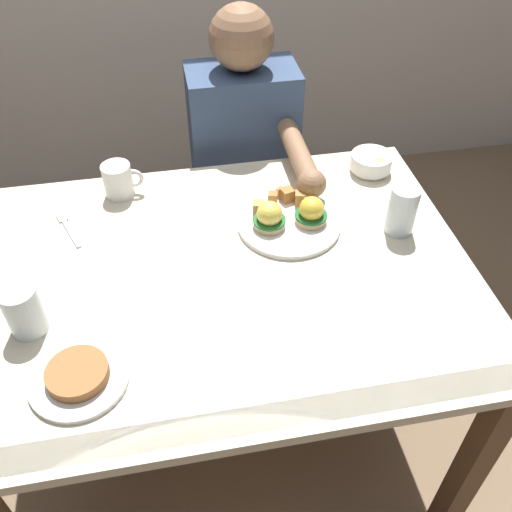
{
  "coord_description": "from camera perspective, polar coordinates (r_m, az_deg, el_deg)",
  "views": [
    {
      "loc": [
        -0.1,
        -0.95,
        1.69
      ],
      "look_at": [
        0.08,
        0.0,
        0.78
      ],
      "focal_mm": 39.23,
      "sensor_mm": 36.0,
      "label": 1
    }
  ],
  "objects": [
    {
      "name": "water_glass_near",
      "position": [
        1.47,
        14.62,
        4.3
      ],
      "size": [
        0.07,
        0.07,
        0.13
      ],
      "color": "silver",
      "rests_on": "dining_table"
    },
    {
      "name": "side_plate",
      "position": [
        1.19,
        -17.66,
        -11.61
      ],
      "size": [
        0.2,
        0.2,
        0.04
      ],
      "color": "white",
      "rests_on": "dining_table"
    },
    {
      "name": "ground_plane",
      "position": [
        1.94,
        -2.32,
        -17.32
      ],
      "size": [
        6.0,
        6.0,
        0.0
      ],
      "primitive_type": "plane",
      "color": "#7F664C"
    },
    {
      "name": "coffee_mug",
      "position": [
        1.59,
        -13.84,
        7.61
      ],
      "size": [
        0.11,
        0.08,
        0.09
      ],
      "color": "white",
      "rests_on": "dining_table"
    },
    {
      "name": "dining_table",
      "position": [
        1.42,
        -3.03,
        -4.68
      ],
      "size": [
        1.2,
        0.9,
        0.74
      ],
      "color": "beige",
      "rests_on": "ground_plane"
    },
    {
      "name": "fork",
      "position": [
        1.54,
        -18.63,
        2.74
      ],
      "size": [
        0.07,
        0.15,
        0.0
      ],
      "color": "silver",
      "rests_on": "dining_table"
    },
    {
      "name": "eggs_benedict_plate",
      "position": [
        1.46,
        3.44,
        3.94
      ],
      "size": [
        0.27,
        0.27,
        0.09
      ],
      "color": "white",
      "rests_on": "dining_table"
    },
    {
      "name": "fruit_bowl",
      "position": [
        1.68,
        11.66,
        9.31
      ],
      "size": [
        0.12,
        0.12,
        0.06
      ],
      "color": "white",
      "rests_on": "dining_table"
    },
    {
      "name": "water_glass_far",
      "position": [
        1.28,
        -22.54,
        -5.34
      ],
      "size": [
        0.08,
        0.08,
        0.12
      ],
      "color": "silver",
      "rests_on": "dining_table"
    },
    {
      "name": "diner_person",
      "position": [
        1.88,
        -1.03,
        9.84
      ],
      "size": [
        0.34,
        0.54,
        1.14
      ],
      "color": "#33333D",
      "rests_on": "ground_plane"
    }
  ]
}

